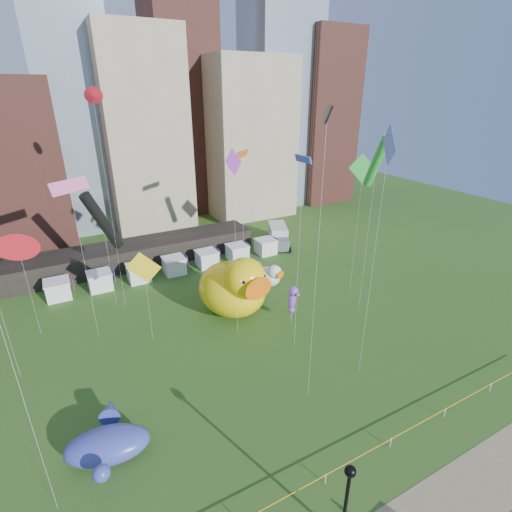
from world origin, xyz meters
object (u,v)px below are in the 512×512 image
lamppost (347,496)px  box_truck (278,235)px  seahorse_purple (293,298)px  seahorse_green (256,274)px  whale_inflatable (108,442)px  big_duck (235,287)px  small_duck (269,276)px

lamppost → box_truck: size_ratio=0.77×
seahorse_purple → seahorse_green: bearing=100.9°
whale_inflatable → box_truck: (32.11, 29.18, 0.45)m
big_duck → lamppost: size_ratio=1.72×
box_truck → whale_inflatable: bearing=-113.9°
small_duck → seahorse_green: seahorse_green is taller
seahorse_green → whale_inflatable: size_ratio=0.76×
seahorse_green → lamppost: (-8.39, -26.03, -0.32)m
big_duck → seahorse_purple: (4.84, -4.64, -0.43)m
seahorse_green → box_truck: size_ratio=0.72×
big_duck → box_truck: big_duck is taller
lamppost → box_truck: 46.70m
small_duck → seahorse_green: 5.70m
seahorse_green → big_duck: bearing=172.7°
big_duck → seahorse_green: size_ratio=1.83×
small_duck → seahorse_green: bearing=-158.6°
seahorse_green → lamppost: bearing=-129.6°
seahorse_purple → whale_inflatable: 22.67m
whale_inflatable → lamppost: lamppost is taller
seahorse_purple → small_duck: bearing=70.0°
seahorse_purple → whale_inflatable: seahorse_purple is taller
big_duck → seahorse_purple: size_ratio=2.33×
seahorse_purple → lamppost: (-10.08, -20.59, 0.61)m
seahorse_green → seahorse_purple: seahorse_green is taller
seahorse_green → seahorse_purple: size_ratio=1.27×
small_duck → lamppost: lamppost is taller
small_duck → box_truck: size_ratio=0.58×
seahorse_green → whale_inflatable: 23.85m
whale_inflatable → box_truck: box_truck is taller
big_duck → whale_inflatable: (-16.21, -12.81, -2.39)m
big_duck → small_duck: 8.38m
small_duck → big_duck: bearing=-168.9°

